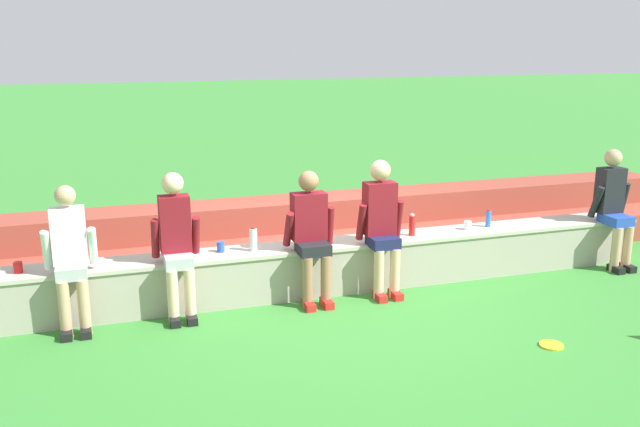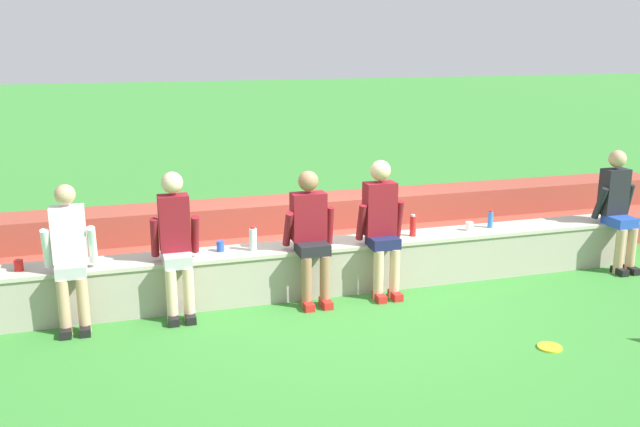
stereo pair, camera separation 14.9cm
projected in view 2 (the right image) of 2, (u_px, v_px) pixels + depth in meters
ground_plane at (347, 296)px, 7.57m from camera, size 80.00×80.00×0.00m
stone_seating_wall at (341, 264)px, 7.71m from camera, size 7.71×0.49×0.56m
brick_bleachers at (311, 234)px, 8.83m from camera, size 10.73×1.26×0.75m
person_far_left at (70, 253)px, 6.57m from camera, size 0.50×0.47×1.42m
person_left_of_center at (176, 240)px, 6.88m from camera, size 0.48×0.53×1.48m
person_center at (311, 232)px, 7.26m from camera, size 0.54×0.53×1.41m
person_right_of_center at (382, 223)px, 7.46m from camera, size 0.52×0.50×1.49m
person_far_right at (618, 207)px, 8.33m from camera, size 0.49×0.56×1.45m
water_bottle_mid_right at (413, 226)px, 7.84m from camera, size 0.07×0.07×0.25m
water_bottle_near_left at (253, 239)px, 7.31m from camera, size 0.08×0.08×0.26m
water_bottle_center_gap at (490, 219)px, 8.20m from camera, size 0.06×0.06×0.21m
plastic_cup_middle at (19, 265)px, 6.69m from camera, size 0.09×0.09×0.11m
plastic_cup_left_end at (220, 246)px, 7.29m from camera, size 0.08×0.08×0.11m
plastic_cup_right_end at (469, 226)px, 8.09m from camera, size 0.09×0.09×0.10m
frisbee at (550, 347)px, 6.29m from camera, size 0.22×0.22×0.02m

